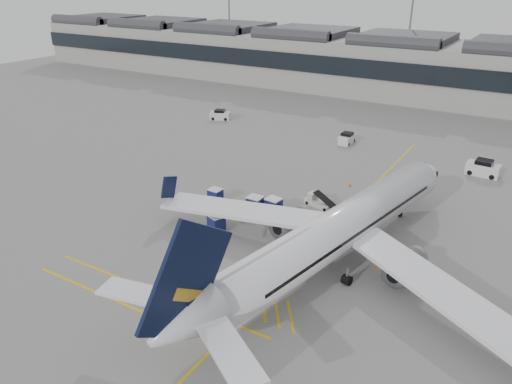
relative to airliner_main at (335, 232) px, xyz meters
The scene contains 18 objects.
ground 13.33m from the airliner_main, behind, with size 220.00×220.00×0.00m, color gray.
terminal 71.50m from the airliner_main, 100.34° to the left, with size 200.00×20.45×12.40m.
light_masts 86.32m from the airliner_main, 99.75° to the left, with size 113.00×0.60×25.45m.
apron_markings 9.39m from the airliner_main, 108.68° to the left, with size 0.25×60.00×0.01m, color gold.
airliner_main is the anchor object (origin of this frame).
belt_loader 12.50m from the airliner_main, 120.80° to the left, with size 4.29×2.13×1.70m.
baggage_cart_a 12.99m from the airliner_main, 154.76° to the left, with size 1.74×1.44×1.82m.
baggage_cart_b 11.62m from the airliner_main, 147.69° to the left, with size 1.88×1.62×1.81m.
baggage_cart_c 17.68m from the airliner_main, 162.64° to the left, with size 1.65×1.39×1.65m.
baggage_cart_d 12.84m from the airliner_main, behind, with size 2.06×1.89×1.76m.
ramp_agent_a 9.74m from the airliner_main, 158.02° to the left, with size 0.71×0.47×1.96m, color #E5490C.
ramp_agent_b 8.35m from the airliner_main, 145.53° to the left, with size 0.87×0.68×1.80m, color #FE4C0D.
pushback_tug 13.48m from the airliner_main, 163.21° to the right, with size 2.28×1.42×1.28m.
safety_cone_nose 18.49m from the airliner_main, 106.80° to the left, with size 0.38×0.38×0.52m, color #F24C0A.
safety_cone_engine 4.95m from the airliner_main, 22.64° to the left, with size 0.35×0.35×0.49m, color #F24C0A.
service_van_left 49.82m from the airliner_main, 136.74° to the left, with size 3.83×2.90×1.77m.
service_van_mid 35.27m from the airliner_main, 109.73° to the left, with size 1.69×3.32×1.70m.
service_van_right 31.03m from the airliner_main, 74.94° to the left, with size 4.17×2.31×2.07m.
Camera 1 is at (26.78, -34.93, 24.25)m, focal length 35.00 mm.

